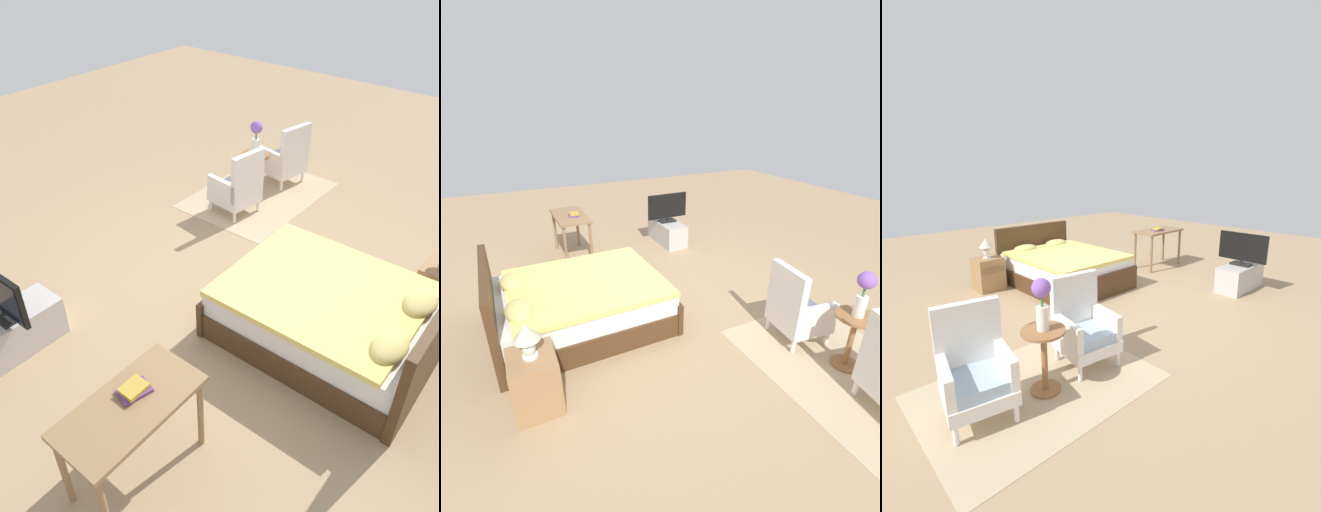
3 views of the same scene
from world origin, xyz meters
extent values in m
plane|color=#A38460|center=(0.00, 0.00, 0.00)|extent=(16.00, 16.00, 0.00)
cube|color=tan|center=(-1.97, -1.05, 0.00)|extent=(2.10, 1.50, 0.01)
cube|color=#472D19|center=(-0.01, 1.14, 0.14)|extent=(1.54, 2.02, 0.28)
cube|color=white|center=(-0.01, 1.14, 0.40)|extent=(1.48, 1.94, 0.24)
cube|color=#EAD66B|center=(-0.01, 1.06, 0.55)|extent=(1.52, 1.78, 0.06)
cube|color=#472D19|center=(-0.02, 2.10, 0.48)|extent=(1.55, 0.10, 0.96)
cube|color=#472D19|center=(0.00, 0.17, 0.20)|extent=(1.55, 0.08, 0.40)
ellipsoid|color=#DBC670|center=(-0.36, 1.84, 0.59)|extent=(0.44, 0.28, 0.14)
ellipsoid|color=#DBC670|center=(0.32, 1.85, 0.59)|extent=(0.44, 0.28, 0.14)
cylinder|color=white|center=(-2.28, -0.86, 0.09)|extent=(0.04, 0.04, 0.16)
cylinder|color=white|center=(-1.65, -1.24, 0.09)|extent=(0.04, 0.04, 0.16)
cylinder|color=white|center=(-1.19, -1.30, 0.09)|extent=(0.04, 0.04, 0.16)
cylinder|color=white|center=(-1.59, -0.79, 0.09)|extent=(0.04, 0.04, 0.16)
cylinder|color=white|center=(-1.13, -0.85, 0.09)|extent=(0.04, 0.04, 0.16)
cube|color=white|center=(-1.39, -1.05, 0.23)|extent=(0.61, 0.61, 0.12)
cube|color=#A3B7CC|center=(-1.39, -1.05, 0.34)|extent=(0.56, 0.56, 0.10)
cube|color=white|center=(-1.36, -0.82, 0.61)|extent=(0.55, 0.15, 0.64)
cube|color=white|center=(-1.62, -1.01, 0.42)|extent=(0.14, 0.52, 0.26)
cube|color=white|center=(-1.15, -1.08, 0.42)|extent=(0.14, 0.52, 0.26)
cylinder|color=#936038|center=(-1.97, -1.14, 0.01)|extent=(0.28, 0.28, 0.03)
cylinder|color=#936038|center=(-1.97, -1.14, 0.31)|extent=(0.06, 0.06, 0.56)
cylinder|color=#936038|center=(-1.97, -1.14, 0.60)|extent=(0.40, 0.40, 0.02)
cylinder|color=silver|center=(-1.97, -1.14, 0.72)|extent=(0.11, 0.11, 0.22)
cylinder|color=#477538|center=(-1.97, -1.14, 0.88)|extent=(0.02, 0.02, 0.10)
sphere|color=#8956B7|center=(-1.97, -1.14, 1.01)|extent=(0.17, 0.17, 0.17)
cube|color=#997047|center=(-1.10, 1.82, 0.28)|extent=(0.44, 0.40, 0.55)
cube|color=brown|center=(-1.10, 1.62, 0.39)|extent=(0.37, 0.01, 0.09)
cylinder|color=silver|center=(-1.10, 1.82, 0.56)|extent=(0.13, 0.13, 0.02)
ellipsoid|color=silver|center=(-1.10, 1.82, 0.65)|extent=(0.11, 0.11, 0.16)
cone|color=beige|center=(-1.10, 1.82, 0.81)|extent=(0.22, 0.22, 0.15)
cube|color=#B7B2AD|center=(2.01, -1.08, 0.21)|extent=(0.96, 0.40, 0.42)
cube|color=black|center=(2.01, -1.08, 0.44)|extent=(0.20, 0.32, 0.03)
cylinder|color=black|center=(2.01, -1.08, 0.48)|extent=(0.04, 0.04, 0.05)
cube|color=black|center=(2.01, -1.08, 0.74)|extent=(0.05, 0.80, 0.46)
cube|color=black|center=(2.03, -1.08, 0.74)|extent=(0.02, 0.74, 0.42)
cylinder|color=#8E6B47|center=(1.65, 0.54, 0.37)|extent=(0.05, 0.05, 0.73)
cylinder|color=#8E6B47|center=(2.59, 0.54, 0.37)|extent=(0.05, 0.05, 0.73)
cylinder|color=#8E6B47|center=(1.65, 0.96, 0.37)|extent=(0.05, 0.05, 0.73)
cylinder|color=#8E6B47|center=(2.59, 0.96, 0.37)|extent=(0.05, 0.05, 0.73)
cube|color=#8E6B47|center=(2.12, 0.75, 0.75)|extent=(1.04, 0.52, 0.04)
cube|color=#66387A|center=(2.03, 0.70, 0.79)|extent=(0.26, 0.20, 0.02)
cube|color=#B79333|center=(2.03, 0.70, 0.82)|extent=(0.18, 0.14, 0.03)
camera|label=1|loc=(3.40, 2.56, 3.54)|focal=35.00mm
camera|label=2|loc=(-3.66, 1.85, 2.51)|focal=24.00mm
camera|label=3|loc=(-3.49, -3.50, 1.99)|focal=24.00mm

